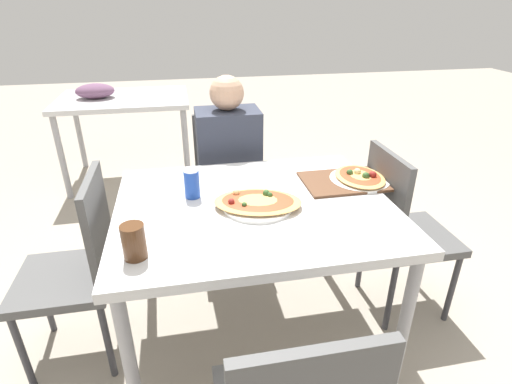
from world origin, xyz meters
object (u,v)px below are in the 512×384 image
at_px(chair_far_seated, 228,181).
at_px(soda_can, 192,184).
at_px(chair_side_left, 78,264).
at_px(pizza_main, 258,203).
at_px(pizza_second, 360,178).
at_px(person_seated, 229,161).
at_px(dining_table, 255,219).
at_px(drink_glass, 134,242).
at_px(chair_side_right, 401,226).

height_order(chair_far_seated, soda_can, chair_far_seated).
height_order(chair_side_left, pizza_main, chair_side_left).
distance_m(soda_can, pizza_second, 0.79).
distance_m(person_seated, pizza_second, 0.79).
distance_m(dining_table, drink_glass, 0.57).
distance_m(dining_table, person_seated, 0.69).
bearing_deg(person_seated, soda_can, 67.64).
distance_m(pizza_main, drink_glass, 0.55).
height_order(chair_side_right, pizza_main, chair_side_right).
bearing_deg(chair_side_left, pizza_second, -87.12).
bearing_deg(pizza_second, person_seated, 134.83).
relative_size(soda_can, drink_glass, 1.02).
relative_size(dining_table, chair_side_left, 1.28).
bearing_deg(chair_side_right, dining_table, -83.31).
bearing_deg(soda_can, chair_far_seated, 71.17).
relative_size(person_seated, pizza_second, 4.07).
bearing_deg(chair_side_left, person_seated, -50.31).
bearing_deg(drink_glass, soda_can, 62.99).
distance_m(chair_side_right, person_seated, 1.00).
relative_size(chair_far_seated, pizza_second, 3.14).
bearing_deg(pizza_main, chair_side_right, 8.67).
bearing_deg(person_seated, pizza_main, 92.20).
distance_m(dining_table, soda_can, 0.31).
distance_m(chair_far_seated, drink_glass, 1.23).
xyz_separation_m(dining_table, chair_far_seated, (-0.02, 0.80, -0.18)).
height_order(person_seated, soda_can, person_seated).
relative_size(chair_side_right, pizza_second, 3.14).
relative_size(soda_can, pizza_second, 0.44).
xyz_separation_m(soda_can, drink_glass, (-0.21, -0.41, -0.00)).
relative_size(pizza_main, soda_can, 3.29).
height_order(chair_side_left, drink_glass, chair_side_left).
relative_size(chair_side_left, pizza_second, 3.14).
xyz_separation_m(chair_side_right, drink_glass, (-1.23, -0.39, 0.31)).
height_order(dining_table, person_seated, person_seated).
relative_size(chair_side_right, person_seated, 0.77).
bearing_deg(chair_far_seated, drink_glass, 67.98).
distance_m(chair_side_left, drink_glass, 0.57).
relative_size(drink_glass, pizza_second, 0.43).
height_order(pizza_main, drink_glass, drink_glass).
bearing_deg(chair_side_right, chair_side_left, -89.08).
bearing_deg(pizza_main, pizza_second, 16.63).
distance_m(dining_table, pizza_second, 0.56).
bearing_deg(dining_table, soda_can, 155.22).
bearing_deg(chair_side_right, person_seated, -127.13).
bearing_deg(chair_side_left, drink_glass, -140.17).
relative_size(chair_side_left, chair_side_right, 1.00).
bearing_deg(pizza_main, soda_can, 151.31).
distance_m(dining_table, chair_side_left, 0.79).
distance_m(pizza_main, soda_can, 0.30).
relative_size(chair_side_left, drink_glass, 7.34).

